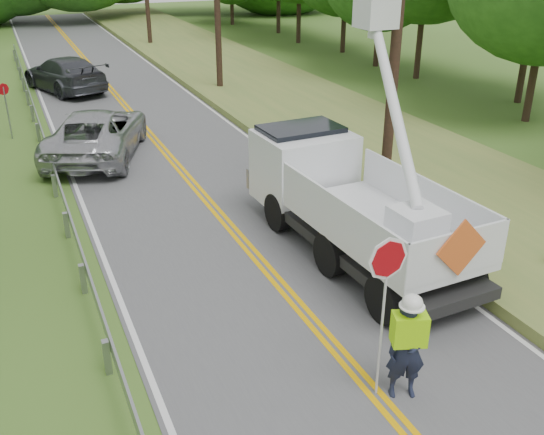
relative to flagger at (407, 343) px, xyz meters
name	(u,v)px	position (x,y,z in m)	size (l,w,h in m)	color
road	(178,167)	(-0.43, 12.61, -1.08)	(7.20, 96.00, 0.03)	#505053
guardrail	(50,160)	(-4.44, 13.51, -0.54)	(0.18, 48.00, 0.77)	gray
tall_grass_verge	(358,138)	(6.67, 12.61, -0.94)	(7.00, 96.00, 0.30)	#5C7134
flagger	(407,343)	(0.00, 0.00, 0.00)	(1.17, 0.64, 3.01)	#191E33
bucket_truck	(337,178)	(1.96, 5.92, 0.51)	(3.84, 7.40, 7.06)	black
suv_silver	(97,133)	(-2.69, 14.91, -0.23)	(2.79, 6.06, 1.68)	#ABADB2
suv_darkgrey	(65,74)	(-2.54, 25.86, -0.22)	(2.38, 5.86, 1.70)	#3D3F46
stop_sign_permanent	(6,103)	(-5.47, 18.38, 0.32)	(0.40, 0.27, 2.17)	gray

